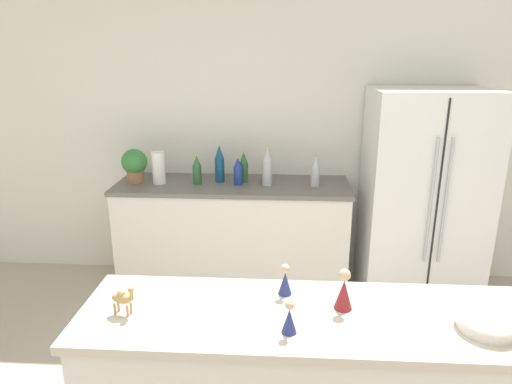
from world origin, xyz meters
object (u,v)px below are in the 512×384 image
at_px(back_bottle_1, 267,169).
at_px(back_bottle_5, 220,164).
at_px(wise_man_figurine_blue, 285,281).
at_px(potted_plant, 135,164).
at_px(fruit_bowl, 487,322).
at_px(back_bottle_0, 238,171).
at_px(camel_figurine, 123,298).
at_px(paper_towel_roll, 159,168).
at_px(wise_man_figurine_purple, 344,292).
at_px(refrigerator, 423,198).
at_px(back_bottle_3, 315,172).
at_px(back_bottle_2, 197,170).
at_px(wise_man_figurine_crimson, 289,319).
at_px(back_bottle_4, 267,166).
at_px(back_bottle_6, 244,167).

relative_size(back_bottle_1, back_bottle_5, 0.74).
relative_size(back_bottle_1, wise_man_figurine_blue, 1.72).
xyz_separation_m(potted_plant, fruit_bowl, (1.96, -2.06, -0.06)).
bearing_deg(fruit_bowl, wise_man_figurine_blue, 164.26).
height_order(potted_plant, back_bottle_0, potted_plant).
bearing_deg(camel_figurine, paper_towel_roll, 101.33).
height_order(paper_towel_roll, wise_man_figurine_purple, paper_towel_roll).
bearing_deg(wise_man_figurine_purple, paper_towel_roll, 123.05).
relative_size(refrigerator, wise_man_figurine_blue, 12.54).
height_order(wise_man_figurine_blue, wise_man_figurine_purple, wise_man_figurine_purple).
relative_size(potted_plant, back_bottle_5, 0.88).
bearing_deg(back_bottle_3, back_bottle_2, -179.90).
xyz_separation_m(back_bottle_0, back_bottle_3, (0.62, -0.01, 0.01)).
xyz_separation_m(refrigerator, wise_man_figurine_blue, (-1.09, -1.81, 0.20)).
relative_size(back_bottle_2, wise_man_figurine_crimson, 1.88).
bearing_deg(wise_man_figurine_purple, refrigerator, 65.60).
distance_m(potted_plant, wise_man_figurine_purple, 2.44).
bearing_deg(wise_man_figurine_purple, fruit_bowl, -12.17).
bearing_deg(back_bottle_5, wise_man_figurine_purple, -69.13).
xyz_separation_m(back_bottle_4, wise_man_figurine_blue, (0.14, -1.83, -0.03)).
bearing_deg(back_bottle_1, back_bottle_2, -170.15).
xyz_separation_m(back_bottle_0, back_bottle_5, (-0.16, 0.08, 0.04)).
distance_m(potted_plant, back_bottle_2, 0.52).
xyz_separation_m(back_bottle_5, fruit_bowl, (1.27, -2.12, -0.06)).
relative_size(potted_plant, wise_man_figurine_crimson, 2.11).
bearing_deg(back_bottle_5, back_bottle_3, -6.28).
relative_size(back_bottle_4, wise_man_figurine_blue, 2.41).
xyz_separation_m(wise_man_figurine_blue, wise_man_figurine_purple, (0.23, -0.10, 0.01)).
xyz_separation_m(back_bottle_2, back_bottle_6, (0.37, 0.09, 0.01)).
height_order(potted_plant, back_bottle_6, potted_plant).
bearing_deg(wise_man_figurine_crimson, refrigerator, 62.61).
relative_size(back_bottle_3, wise_man_figurine_crimson, 1.91).
height_order(back_bottle_3, wise_man_figurine_crimson, back_bottle_3).
xyz_separation_m(back_bottle_4, camel_figurine, (-0.47, -2.02, -0.02)).
xyz_separation_m(paper_towel_roll, wise_man_figurine_blue, (1.02, -1.83, -0.01)).
bearing_deg(wise_man_figurine_blue, back_bottle_1, 94.49).
bearing_deg(refrigerator, back_bottle_6, 175.83).
bearing_deg(back_bottle_0, back_bottle_2, -178.84).
bearing_deg(camel_figurine, fruit_bowl, -0.72).
relative_size(back_bottle_5, wise_man_figurine_crimson, 2.41).
xyz_separation_m(back_bottle_6, wise_man_figurine_crimson, (0.35, -2.18, -0.00)).
relative_size(potted_plant, wise_man_figurine_blue, 2.04).
bearing_deg(wise_man_figurine_purple, back_bottle_5, 110.87).
relative_size(refrigerator, fruit_bowl, 7.63).
xyz_separation_m(potted_plant, back_bottle_1, (1.08, 0.07, -0.04)).
relative_size(refrigerator, wise_man_figurine_crimson, 13.00).
bearing_deg(back_bottle_3, back_bottle_4, 179.48).
relative_size(back_bottle_1, fruit_bowl, 1.05).
distance_m(paper_towel_roll, back_bottle_6, 0.69).
relative_size(camel_figurine, wise_man_figurine_crimson, 0.94).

